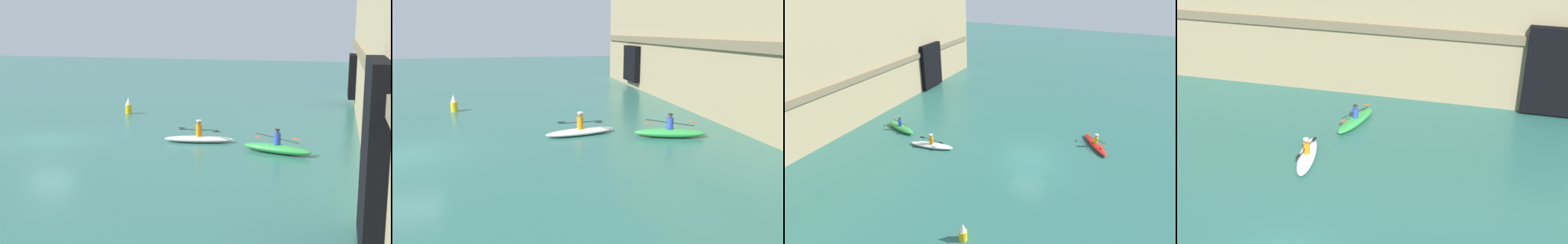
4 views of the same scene
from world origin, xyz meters
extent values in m
plane|color=#2D665B|center=(0.00, 0.00, 0.00)|extent=(120.00, 120.00, 0.00)
cube|color=#9E8966|center=(-2.37, 18.57, 5.82)|extent=(44.48, 5.72, 11.65)
cube|color=brown|center=(-2.37, 15.66, 4.31)|extent=(43.59, 0.24, 0.53)
cube|color=black|center=(10.39, 15.56, 2.69)|extent=(3.57, 0.70, 5.09)
ellipsoid|color=white|center=(-1.59, 7.68, 0.16)|extent=(1.44, 3.66, 0.32)
cylinder|color=orange|center=(-1.59, 7.68, 0.62)|extent=(0.32, 0.32, 0.60)
sphere|color=#9E704C|center=(-1.59, 7.68, 1.03)|extent=(0.23, 0.23, 0.23)
cylinder|color=silver|center=(-1.59, 7.68, 1.13)|extent=(0.28, 0.28, 0.06)
cylinder|color=black|center=(-1.59, 7.68, 0.65)|extent=(0.21, 2.12, 0.11)
ellipsoid|color=black|center=(-1.52, 8.61, 0.62)|extent=(0.22, 0.45, 0.07)
ellipsoid|color=black|center=(-1.67, 6.74, 0.69)|extent=(0.22, 0.45, 0.07)
ellipsoid|color=red|center=(4.14, -4.18, 0.17)|extent=(3.42, 2.52, 0.35)
cylinder|color=gold|center=(4.14, -4.18, 0.60)|extent=(0.29, 0.29, 0.51)
sphere|color=tan|center=(4.14, -4.18, 0.97)|extent=(0.23, 0.23, 0.23)
cylinder|color=silver|center=(4.14, -4.18, 1.06)|extent=(0.29, 0.29, 0.06)
cylinder|color=black|center=(4.14, -4.18, 0.62)|extent=(1.48, 1.49, 0.34)
ellipsoid|color=#D84C19|center=(4.79, -3.54, 0.76)|extent=(0.44, 0.44, 0.11)
ellipsoid|color=#D84C19|center=(3.50, -4.83, 0.49)|extent=(0.44, 0.44, 0.11)
ellipsoid|color=green|center=(-0.25, 11.83, 0.21)|extent=(1.75, 3.49, 0.43)
cylinder|color=#2D47B7|center=(-0.25, 11.83, 0.70)|extent=(0.33, 0.33, 0.55)
sphere|color=brown|center=(-0.25, 11.83, 1.07)|extent=(0.18, 0.18, 0.18)
cylinder|color=#232328|center=(-0.25, 11.83, 1.14)|extent=(0.23, 0.23, 0.06)
cylinder|color=black|center=(-0.25, 11.83, 0.73)|extent=(0.95, 2.11, 0.24)
ellipsoid|color=#D84C19|center=(0.16, 12.77, 0.82)|extent=(0.34, 0.48, 0.09)
ellipsoid|color=#D84C19|center=(-0.66, 10.89, 0.64)|extent=(0.34, 0.48, 0.09)
cylinder|color=yellow|center=(-8.84, 0.93, 0.31)|extent=(0.44, 0.44, 0.62)
cone|color=white|center=(-8.84, 0.93, 0.85)|extent=(0.37, 0.37, 0.46)
camera|label=1|loc=(24.90, 14.48, 6.20)|focal=50.00mm
camera|label=2|loc=(16.30, 4.08, 5.06)|focal=35.00mm
camera|label=3|loc=(-18.97, -4.87, 12.71)|focal=28.00mm
camera|label=4|loc=(7.15, -13.95, 14.26)|focal=50.00mm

